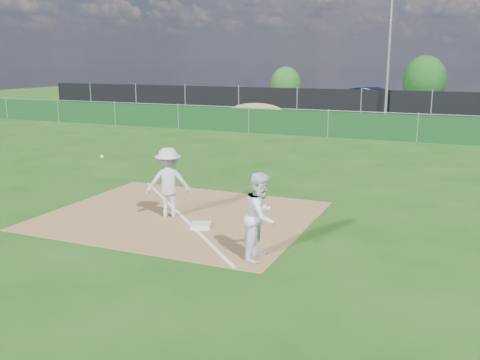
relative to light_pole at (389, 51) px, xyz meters
name	(u,v)px	position (x,y,z in m)	size (l,w,h in m)	color
ground	(296,154)	(-1.50, -12.70, -4.00)	(90.00, 90.00, 0.00)	#1A470F
infield_dirt	(181,215)	(-1.50, -21.70, -3.99)	(6.00, 5.00, 0.02)	olive
foul_line	(181,215)	(-1.50, -21.70, -3.98)	(0.08, 7.00, 0.01)	white
green_fence	(328,124)	(-1.50, -7.70, -3.40)	(44.00, 0.05, 1.20)	#0E3514
dirt_mound	(256,114)	(-6.50, -4.20, -3.42)	(3.38, 2.60, 1.17)	olive
black_fence	(361,105)	(-1.50, 0.30, -3.10)	(46.00, 0.04, 1.80)	black
parking_lot	(374,112)	(-1.50, 5.30, -4.00)	(46.00, 9.00, 0.01)	black
light_pole	(389,51)	(0.00, 0.00, 0.00)	(0.16, 0.16, 8.00)	slate
first_base	(201,225)	(-0.63, -22.35, -3.94)	(0.42, 0.42, 0.09)	silver
play_at_first	(169,182)	(-1.69, -21.88, -3.17)	(2.23, 1.04, 1.61)	silver
runner	(261,216)	(1.21, -23.52, -3.19)	(0.79, 0.62, 1.63)	white
car_left	(308,99)	(-6.31, 5.63, -3.28)	(1.68, 4.18, 1.42)	#A6AAAE
car_mid	(373,100)	(-1.60, 5.14, -3.15)	(1.78, 5.09, 1.68)	black
car_right	(443,105)	(2.95, 4.14, -3.28)	(1.99, 4.91, 1.42)	black
tree_left	(285,84)	(-9.72, 10.64, -2.47)	(2.51, 2.51, 2.97)	#382316
tree_mid	(424,80)	(1.12, 11.76, -2.01)	(3.26, 3.26, 3.86)	#382316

